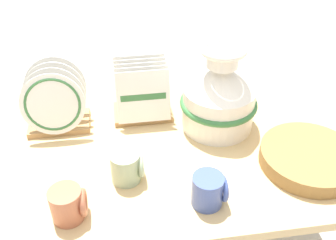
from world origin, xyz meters
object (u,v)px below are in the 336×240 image
(dish_rack_square_plates, at_px, (142,97))
(wicker_charger_stack, at_px, (309,158))
(ceramic_vase, at_px, (219,95))
(mug_sage_glaze, at_px, (127,167))
(mug_terracotta_glaze, at_px, (69,204))
(mug_cobalt_glaze, at_px, (209,190))
(dish_rack_round_plates, at_px, (56,105))

(dish_rack_square_plates, height_order, wicker_charger_stack, dish_rack_square_plates)
(ceramic_vase, height_order, mug_sage_glaze, ceramic_vase)
(dish_rack_square_plates, xyz_separation_m, mug_terracotta_glaze, (-0.26, -0.48, -0.03))
(ceramic_vase, relative_size, wicker_charger_stack, 1.01)
(mug_sage_glaze, height_order, mug_cobalt_glaze, same)
(wicker_charger_stack, xyz_separation_m, mug_sage_glaze, (-0.61, 0.02, 0.03))
(wicker_charger_stack, relative_size, mug_cobalt_glaze, 3.15)
(ceramic_vase, height_order, dish_rack_square_plates, ceramic_vase)
(mug_cobalt_glaze, bearing_deg, mug_sage_glaze, 149.65)
(dish_rack_round_plates, relative_size, wicker_charger_stack, 0.76)
(ceramic_vase, height_order, wicker_charger_stack, ceramic_vase)
(dish_rack_square_plates, relative_size, mug_cobalt_glaze, 2.17)
(dish_rack_square_plates, height_order, mug_terracotta_glaze, dish_rack_square_plates)
(dish_rack_square_plates, xyz_separation_m, wicker_charger_stack, (0.53, -0.37, -0.06))
(dish_rack_round_plates, bearing_deg, dish_rack_square_plates, 5.91)
(dish_rack_round_plates, xyz_separation_m, wicker_charger_stack, (0.85, -0.34, -0.08))
(mug_cobalt_glaze, bearing_deg, mug_terracotta_glaze, 179.10)
(dish_rack_square_plates, distance_m, mug_terracotta_glaze, 0.55)
(dish_rack_round_plates, distance_m, mug_terracotta_glaze, 0.45)
(ceramic_vase, distance_m, dish_rack_round_plates, 0.60)
(mug_sage_glaze, xyz_separation_m, mug_cobalt_glaze, (0.24, -0.14, 0.00))
(ceramic_vase, bearing_deg, mug_sage_glaze, -146.22)
(ceramic_vase, xyz_separation_m, mug_sage_glaze, (-0.36, -0.24, -0.09))
(dish_rack_round_plates, relative_size, mug_terracotta_glaze, 2.39)
(dish_rack_round_plates, height_order, mug_cobalt_glaze, dish_rack_round_plates)
(mug_sage_glaze, height_order, mug_terracotta_glaze, same)
(wicker_charger_stack, distance_m, mug_terracotta_glaze, 0.80)
(wicker_charger_stack, height_order, mug_cobalt_glaze, mug_cobalt_glaze)
(mug_terracotta_glaze, bearing_deg, wicker_charger_stack, 8.01)
(dish_rack_round_plates, relative_size, mug_cobalt_glaze, 2.39)
(mug_cobalt_glaze, bearing_deg, wicker_charger_stack, 17.39)
(mug_cobalt_glaze, bearing_deg, dish_rack_round_plates, 136.34)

